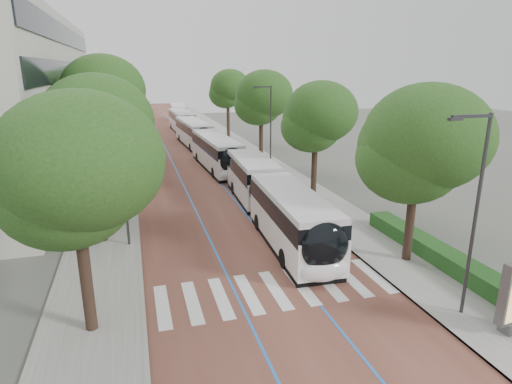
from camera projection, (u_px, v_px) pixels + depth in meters
ground at (278, 302)px, 18.30m from camera, size 160.00×160.00×0.00m
road at (177, 145)px, 55.19m from camera, size 11.00×140.00×0.02m
sidewalk_left at (116, 148)px, 53.17m from camera, size 4.00×140.00×0.12m
sidewalk_right at (234, 142)px, 57.18m from camera, size 4.00×140.00×0.12m
kerb_left at (132, 147)px, 53.67m from camera, size 0.20×140.00×0.14m
kerb_right at (220, 143)px, 56.67m from camera, size 0.20×140.00×0.14m
zebra_crossing at (275, 290)px, 19.27m from camera, size 10.55×3.60×0.01m
lane_line_left at (165, 146)px, 54.76m from camera, size 0.12×126.00×0.01m
lane_line_right at (190, 145)px, 55.61m from camera, size 0.12×126.00×0.01m
hedge at (457, 265)px, 20.60m from camera, size 1.20×14.00×0.80m
streetlight_near at (474, 202)px, 15.96m from camera, size 1.82×0.20×8.00m
streetlight_far at (269, 123)px, 39.02m from camera, size 1.82×0.20×8.00m
lamp_post_left at (123, 175)px, 22.90m from camera, size 0.14×0.14×8.00m
trees_left at (105, 106)px, 36.26m from camera, size 5.99×60.51×10.04m
trees_right at (285, 109)px, 37.77m from camera, size 6.04×47.73×8.94m
lead_bus at (273, 200)px, 26.97m from camera, size 3.32×18.49×3.20m
bus_queued_0 at (217, 153)px, 41.66m from camera, size 3.08×12.50×3.20m
bus_queued_1 at (194, 134)px, 53.98m from camera, size 3.24×12.52×3.20m
bus_queued_2 at (182, 122)px, 66.09m from camera, size 2.91×12.47×3.20m
bus_queued_3 at (178, 113)px, 78.14m from camera, size 3.21×12.52×3.20m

